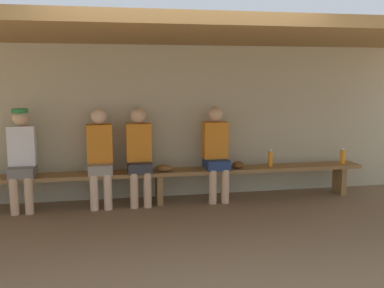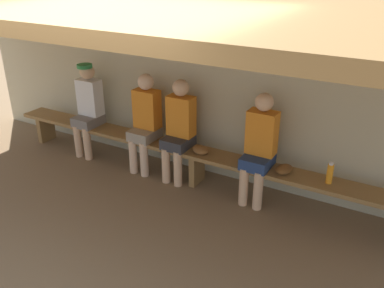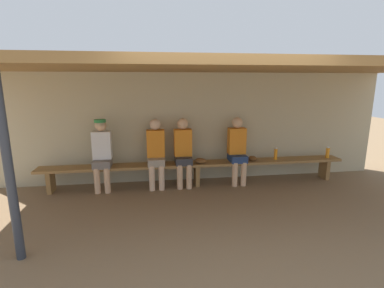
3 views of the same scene
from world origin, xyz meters
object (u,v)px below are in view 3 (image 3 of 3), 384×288
Objects in this scene: player_rightmost at (156,151)px; water_bottle_clear at (276,154)px; water_bottle_green at (328,153)px; baseball_glove_worn at (201,161)px; bench at (197,166)px; player_leftmost at (183,150)px; baseball_glove_dark_brown at (253,158)px; player_in_blue at (102,152)px; support_post at (9,168)px; player_near_post at (237,148)px.

player_rightmost reaches higher than water_bottle_clear.
water_bottle_green is 2.70m from baseball_glove_worn.
player_rightmost reaches higher than bench.
player_leftmost is 1.43m from baseball_glove_dark_brown.
water_bottle_clear is (1.90, 0.00, -0.15)m from player_leftmost.
player_in_blue is (-1.00, 0.00, 0.02)m from player_rightmost.
player_in_blue reaches higher than player_leftmost.
player_rightmost reaches higher than baseball_glove_worn.
player_in_blue is 1.01× the size of player_leftmost.
support_post is 3.88m from player_near_post.
player_in_blue is 5.60× the size of baseball_glove_worn.
player_near_post is at bearing 101.25° from baseball_glove_dark_brown.
player_leftmost is 1.00× the size of player_near_post.
water_bottle_green is (1.95, -0.03, -0.16)m from player_near_post.
player_in_blue is 4.56m from water_bottle_green.
player_in_blue reaches higher than water_bottle_clear.
baseball_glove_dark_brown is at bearing 30.38° from support_post.
player_rightmost is 0.89m from baseball_glove_worn.
bench is at bearing -179.79° from player_near_post.
baseball_glove_worn is (-2.70, -0.01, -0.07)m from water_bottle_green.
player_leftmost is 3.04m from water_bottle_green.
baseball_glove_dark_brown is (1.14, -0.01, 0.12)m from bench.
player_near_post is 5.65× the size of water_bottle_green.
player_leftmost is 0.41m from baseball_glove_worn.
baseball_glove_dark_brown is (3.56, 2.09, -0.60)m from support_post.
baseball_glove_dark_brown is at bearing -177.84° from water_bottle_clear.
support_post reaches higher than player_near_post.
baseball_glove_worn is 1.00× the size of baseball_glove_dark_brown.
player_rightmost is 1.00× the size of player_leftmost.
water_bottle_green is at bearing -0.58° from player_leftmost.
water_bottle_clear is 1.13m from water_bottle_green.
support_post is at bearing -106.49° from player_in_blue.
player_leftmost reaches higher than bench.
bench is at bearing -179.84° from water_bottle_clear.
player_near_post is at bearing -151.79° from baseball_glove_worn.
player_leftmost is at bearing 103.64° from baseball_glove_dark_brown.
baseball_glove_worn is at bearing -7.13° from player_leftmost.
baseball_glove_dark_brown is at bearing -0.35° from player_in_blue.
player_near_post is at bearing -0.01° from player_in_blue.
player_leftmost is 1.91m from water_bottle_clear.
bench is 0.14m from baseball_glove_worn.
player_near_post is (2.61, -0.00, -0.02)m from player_in_blue.
bench is 4.49× the size of player_rightmost.
player_rightmost is 1.00× the size of player_near_post.
player_rightmost is 5.56× the size of baseball_glove_dark_brown.
player_rightmost is 1.00m from player_in_blue.
player_in_blue reaches higher than water_bottle_green.
bench is at bearing -0.22° from player_rightmost.
support_post is at bearing -135.62° from player_leftmost.
water_bottle_clear is 0.50m from baseball_glove_dark_brown.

